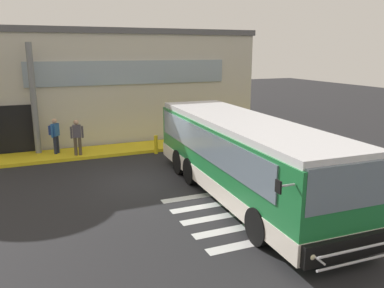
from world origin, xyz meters
The scene contains 9 objects.
ground_plane centered at (0.00, 0.00, -0.01)m, with size 80.00×90.00×0.02m, color #232326.
bay_paint_stripes centered at (2.00, -4.20, 0.00)m, with size 4.40×3.96×0.01m.
terminal_building centered at (-0.66, 11.52, 3.00)m, with size 18.18×13.80×6.03m.
boarding_curb centered at (0.00, 4.80, 0.07)m, with size 20.38×2.00×0.15m, color yellow.
entry_support_column centered at (-3.81, 5.40, 2.71)m, with size 0.28×0.28×5.13m, color slate.
bus_main_foreground centered at (2.49, -2.97, 1.33)m, with size 3.36×10.60×2.70m.
passenger_near_column centered at (-3.04, 4.95, 1.11)m, with size 0.50×0.52×1.68m.
passenger_by_doorway centered at (-2.11, 4.20, 1.08)m, with size 0.59×0.26×1.68m.
safety_bollard_yellow centered at (1.49, 3.60, 0.45)m, with size 0.18×0.18×0.90m, color yellow.
Camera 1 is at (-3.91, -13.90, 4.92)m, focal length 36.15 mm.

